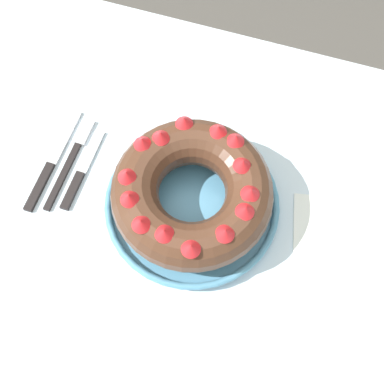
# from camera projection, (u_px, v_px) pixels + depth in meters

# --- Properties ---
(ground_plane) EXTENTS (8.00, 8.00, 0.00)m
(ground_plane) POSITION_uv_depth(u_px,v_px,m) (195.00, 301.00, 1.48)
(ground_plane) COLOR #4C4742
(dining_table) EXTENTS (1.56, 0.92, 0.73)m
(dining_table) POSITION_uv_depth(u_px,v_px,m) (197.00, 243.00, 0.88)
(dining_table) COLOR silver
(dining_table) RESTS_ON ground_plane
(serving_dish) EXTENTS (0.31, 0.31, 0.03)m
(serving_dish) POSITION_uv_depth(u_px,v_px,m) (192.00, 204.00, 0.81)
(serving_dish) COLOR #518EB2
(serving_dish) RESTS_ON dining_table
(bundt_cake) EXTENTS (0.28, 0.28, 0.10)m
(bundt_cake) POSITION_uv_depth(u_px,v_px,m) (192.00, 192.00, 0.76)
(bundt_cake) COLOR #4C2D1E
(bundt_cake) RESTS_ON serving_dish
(fork) EXTENTS (0.02, 0.20, 0.01)m
(fork) POSITION_uv_depth(u_px,v_px,m) (72.00, 156.00, 0.86)
(fork) COLOR black
(fork) RESTS_ON dining_table
(serving_knife) EXTENTS (0.02, 0.22, 0.01)m
(serving_knife) POSITION_uv_depth(u_px,v_px,m) (50.00, 166.00, 0.85)
(serving_knife) COLOR black
(serving_knife) RESTS_ON dining_table
(cake_knife) EXTENTS (0.02, 0.17, 0.01)m
(cake_knife) POSITION_uv_depth(u_px,v_px,m) (80.00, 174.00, 0.84)
(cake_knife) COLOR black
(cake_knife) RESTS_ON dining_table
(napkin) EXTENTS (0.19, 0.15, 0.00)m
(napkin) POSITION_uv_depth(u_px,v_px,m) (340.00, 228.00, 0.80)
(napkin) COLOR white
(napkin) RESTS_ON dining_table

